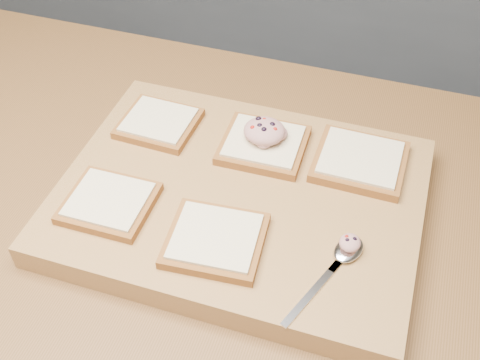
# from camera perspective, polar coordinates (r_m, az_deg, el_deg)

# --- Properties ---
(back_counter) EXTENTS (3.60, 0.62, 0.94)m
(back_counter) POSITION_cam_1_polar(r_m,az_deg,el_deg) (2.22, 11.82, 15.84)
(back_counter) COLOR slate
(back_counter) RESTS_ON ground
(cutting_board) EXTENTS (0.49, 0.37, 0.04)m
(cutting_board) POSITION_cam_1_polar(r_m,az_deg,el_deg) (0.84, 0.00, -1.90)
(cutting_board) COLOR #9E7344
(cutting_board) RESTS_ON island_counter
(bread_far_left) EXTENTS (0.11, 0.10, 0.02)m
(bread_far_left) POSITION_cam_1_polar(r_m,az_deg,el_deg) (0.92, -7.71, 5.39)
(bread_far_left) COLOR brown
(bread_far_left) RESTS_ON cutting_board
(bread_far_center) EXTENTS (0.12, 0.11, 0.02)m
(bread_far_center) POSITION_cam_1_polar(r_m,az_deg,el_deg) (0.88, 2.25, 3.40)
(bread_far_center) COLOR brown
(bread_far_center) RESTS_ON cutting_board
(bread_far_right) EXTENTS (0.13, 0.12, 0.02)m
(bread_far_right) POSITION_cam_1_polar(r_m,az_deg,el_deg) (0.87, 11.31, 1.78)
(bread_far_right) COLOR brown
(bread_far_right) RESTS_ON cutting_board
(bread_near_left) EXTENTS (0.11, 0.10, 0.02)m
(bread_near_left) POSITION_cam_1_polar(r_m,az_deg,el_deg) (0.81, -12.31, -2.09)
(bread_near_left) COLOR brown
(bread_near_left) RESTS_ON cutting_board
(bread_near_center) EXTENTS (0.13, 0.12, 0.02)m
(bread_near_center) POSITION_cam_1_polar(r_m,az_deg,el_deg) (0.75, -2.35, -5.67)
(bread_near_center) COLOR brown
(bread_near_center) RESTS_ON cutting_board
(tuna_salad_dollop) EXTENTS (0.06, 0.06, 0.03)m
(tuna_salad_dollop) POSITION_cam_1_polar(r_m,az_deg,el_deg) (0.86, 2.33, 4.68)
(tuna_salad_dollop) COLOR tan
(tuna_salad_dollop) RESTS_ON bread_far_center
(spoon) EXTENTS (0.08, 0.16, 0.01)m
(spoon) POSITION_cam_1_polar(r_m,az_deg,el_deg) (0.75, 9.78, -7.06)
(spoon) COLOR silver
(spoon) RESTS_ON cutting_board
(spoon_salad) EXTENTS (0.03, 0.03, 0.02)m
(spoon_salad) POSITION_cam_1_polar(r_m,az_deg,el_deg) (0.75, 10.38, -5.86)
(spoon_salad) COLOR tan
(spoon_salad) RESTS_ON spoon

